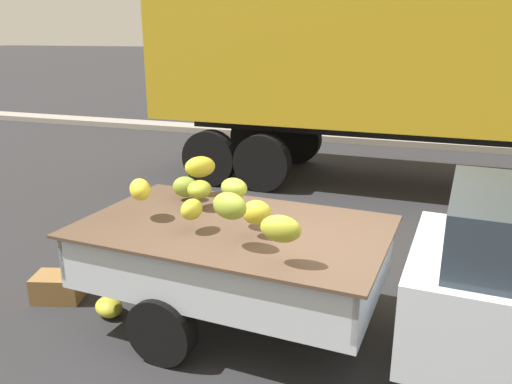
{
  "coord_description": "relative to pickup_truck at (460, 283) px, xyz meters",
  "views": [
    {
      "loc": [
        0.82,
        -4.06,
        2.85
      ],
      "look_at": [
        -0.72,
        0.32,
        1.41
      ],
      "focal_mm": 35.8,
      "sensor_mm": 36.0,
      "label": 1
    }
  ],
  "objects": [
    {
      "name": "ground",
      "position": [
        -1.16,
        -0.09,
        -0.88
      ],
      "size": [
        220.0,
        220.0,
        0.0
      ],
      "primitive_type": "plane",
      "color": "#28282B"
    },
    {
      "name": "produce_crate",
      "position": [
        -4.12,
        -0.05,
        -0.74
      ],
      "size": [
        0.6,
        0.49,
        0.29
      ],
      "primitive_type": "cube",
      "rotation": [
        0.0,
        0.0,
        0.29
      ],
      "color": "olive",
      "rests_on": "ground"
    },
    {
      "name": "pickup_truck",
      "position": [
        0.0,
        0.0,
        0.0
      ],
      "size": [
        5.29,
        2.1,
        1.7
      ],
      "rotation": [
        0.0,
        0.0,
        -0.06
      ],
      "color": "silver",
      "rests_on": "ground"
    },
    {
      "name": "semi_trailer",
      "position": [
        0.24,
        5.8,
        1.66
      ],
      "size": [
        12.05,
        2.84,
        3.95
      ],
      "rotation": [
        0.0,
        0.0,
        -0.02
      ],
      "color": "gold",
      "rests_on": "ground"
    },
    {
      "name": "curb_strip",
      "position": [
        -1.16,
        9.97,
        -0.8
      ],
      "size": [
        80.0,
        0.8,
        0.16
      ],
      "primitive_type": "cube",
      "color": "gray",
      "rests_on": "ground"
    },
    {
      "name": "fallen_banana_bunch_near_tailgate",
      "position": [
        -3.38,
        -0.16,
        -0.79
      ],
      "size": [
        0.44,
        0.42,
        0.19
      ],
      "primitive_type": "ellipsoid",
      "rotation": [
        0.0,
        0.0,
        2.56
      ],
      "color": "gold",
      "rests_on": "ground"
    }
  ]
}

